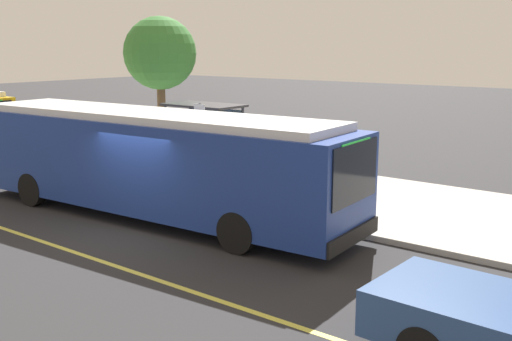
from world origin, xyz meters
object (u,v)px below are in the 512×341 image
pedestrian_commuter (223,155)px  route_sign_post (200,135)px  waiting_bench (212,158)px  transit_bus_main (150,160)px

pedestrian_commuter → route_sign_post: bearing=-81.4°
waiting_bench → route_sign_post: size_ratio=0.57×
waiting_bench → pedestrian_commuter: (1.61, -1.21, 0.48)m
transit_bus_main → route_sign_post: 2.70m
transit_bus_main → pedestrian_commuter: (-0.73, 3.95, -0.50)m
transit_bus_main → pedestrian_commuter: size_ratio=7.46×
waiting_bench → transit_bus_main: bearing=-65.6°
route_sign_post → pedestrian_commuter: (-0.20, 1.32, -0.84)m
pedestrian_commuter → transit_bus_main: bearing=-79.5°
waiting_bench → pedestrian_commuter: bearing=-37.0°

